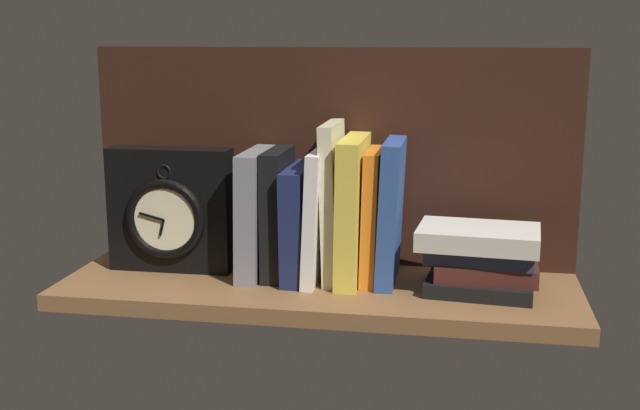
{
  "coord_description": "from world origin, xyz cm",
  "views": [
    {
      "loc": [
        20.86,
        -116.23,
        37.76
      ],
      "look_at": [
        -0.28,
        3.39,
        11.6
      ],
      "focal_mm": 44.89,
      "sensor_mm": 36.0,
      "label": 1
    }
  ],
  "objects_px": {
    "book_black_skeptic": "(278,213)",
    "book_blue_modern": "(391,212)",
    "book_gray_chess": "(256,213)",
    "book_orange_pandolfini": "(373,216)",
    "book_navy_bierce": "(300,222)",
    "book_white_catcher": "(319,214)",
    "book_yellow_seinlanguage": "(353,209)",
    "framed_clock": "(170,211)",
    "book_stack_side": "(481,258)",
    "book_cream_twain": "(333,202)"
  },
  "relations": [
    {
      "from": "book_yellow_seinlanguage",
      "to": "book_orange_pandolfini",
      "type": "xyz_separation_m",
      "value": [
        0.03,
        0.0,
        -0.01
      ]
    },
    {
      "from": "book_black_skeptic",
      "to": "book_yellow_seinlanguage",
      "type": "height_order",
      "value": "book_yellow_seinlanguage"
    },
    {
      "from": "book_gray_chess",
      "to": "framed_clock",
      "type": "xyz_separation_m",
      "value": [
        -0.14,
        -0.0,
        -0.0
      ]
    },
    {
      "from": "book_gray_chess",
      "to": "framed_clock",
      "type": "relative_size",
      "value": 1.0
    },
    {
      "from": "book_gray_chess",
      "to": "book_orange_pandolfini",
      "type": "xyz_separation_m",
      "value": [
        0.18,
        0.0,
        0.0
      ]
    },
    {
      "from": "book_navy_bierce",
      "to": "framed_clock",
      "type": "distance_m",
      "value": 0.21
    },
    {
      "from": "book_blue_modern",
      "to": "book_navy_bierce",
      "type": "bearing_deg",
      "value": 180.0
    },
    {
      "from": "book_black_skeptic",
      "to": "framed_clock",
      "type": "bearing_deg",
      "value": -178.63
    },
    {
      "from": "framed_clock",
      "to": "book_cream_twain",
      "type": "bearing_deg",
      "value": 0.91
    },
    {
      "from": "book_yellow_seinlanguage",
      "to": "book_blue_modern",
      "type": "relative_size",
      "value": 1.01
    },
    {
      "from": "book_black_skeptic",
      "to": "book_cream_twain",
      "type": "relative_size",
      "value": 0.82
    },
    {
      "from": "book_black_skeptic",
      "to": "book_white_catcher",
      "type": "distance_m",
      "value": 0.07
    },
    {
      "from": "book_yellow_seinlanguage",
      "to": "book_stack_side",
      "type": "xyz_separation_m",
      "value": [
        0.2,
        -0.03,
        -0.06
      ]
    },
    {
      "from": "book_yellow_seinlanguage",
      "to": "framed_clock",
      "type": "xyz_separation_m",
      "value": [
        -0.3,
        -0.0,
        -0.01
      ]
    },
    {
      "from": "book_white_catcher",
      "to": "book_stack_side",
      "type": "bearing_deg",
      "value": -6.18
    },
    {
      "from": "book_navy_bierce",
      "to": "framed_clock",
      "type": "height_order",
      "value": "framed_clock"
    },
    {
      "from": "book_orange_pandolfini",
      "to": "book_stack_side",
      "type": "relative_size",
      "value": 1.11
    },
    {
      "from": "book_white_catcher",
      "to": "book_orange_pandolfini",
      "type": "height_order",
      "value": "same"
    },
    {
      "from": "book_blue_modern",
      "to": "framed_clock",
      "type": "bearing_deg",
      "value": -179.32
    },
    {
      "from": "book_white_catcher",
      "to": "framed_clock",
      "type": "bearing_deg",
      "value": -179.0
    },
    {
      "from": "book_black_skeptic",
      "to": "book_blue_modern",
      "type": "height_order",
      "value": "book_blue_modern"
    },
    {
      "from": "book_navy_bierce",
      "to": "book_orange_pandolfini",
      "type": "distance_m",
      "value": 0.12
    },
    {
      "from": "book_gray_chess",
      "to": "book_white_catcher",
      "type": "xyz_separation_m",
      "value": [
        0.1,
        0.0,
        0.0
      ]
    },
    {
      "from": "book_white_catcher",
      "to": "book_stack_side",
      "type": "height_order",
      "value": "book_white_catcher"
    },
    {
      "from": "book_blue_modern",
      "to": "book_stack_side",
      "type": "xyz_separation_m",
      "value": [
        0.14,
        -0.03,
        -0.06
      ]
    },
    {
      "from": "book_navy_bierce",
      "to": "book_white_catcher",
      "type": "xyz_separation_m",
      "value": [
        0.03,
        0.0,
        0.01
      ]
    },
    {
      "from": "book_gray_chess",
      "to": "framed_clock",
      "type": "height_order",
      "value": "same"
    },
    {
      "from": "book_cream_twain",
      "to": "book_orange_pandolfini",
      "type": "bearing_deg",
      "value": 0.0
    },
    {
      "from": "book_white_catcher",
      "to": "book_blue_modern",
      "type": "bearing_deg",
      "value": 0.0
    },
    {
      "from": "book_blue_modern",
      "to": "book_stack_side",
      "type": "distance_m",
      "value": 0.15
    },
    {
      "from": "book_black_skeptic",
      "to": "book_yellow_seinlanguage",
      "type": "bearing_deg",
      "value": 0.0
    },
    {
      "from": "book_navy_bierce",
      "to": "framed_clock",
      "type": "relative_size",
      "value": 0.88
    },
    {
      "from": "book_white_catcher",
      "to": "book_cream_twain",
      "type": "xyz_separation_m",
      "value": [
        0.02,
        0.0,
        0.02
      ]
    },
    {
      "from": "book_navy_bierce",
      "to": "book_stack_side",
      "type": "xyz_separation_m",
      "value": [
        0.28,
        -0.03,
        -0.04
      ]
    },
    {
      "from": "book_gray_chess",
      "to": "book_cream_twain",
      "type": "distance_m",
      "value": 0.13
    },
    {
      "from": "framed_clock",
      "to": "book_yellow_seinlanguage",
      "type": "bearing_deg",
      "value": 0.82
    },
    {
      "from": "book_blue_modern",
      "to": "framed_clock",
      "type": "height_order",
      "value": "book_blue_modern"
    },
    {
      "from": "book_gray_chess",
      "to": "book_blue_modern",
      "type": "height_order",
      "value": "book_blue_modern"
    },
    {
      "from": "book_black_skeptic",
      "to": "book_blue_modern",
      "type": "bearing_deg",
      "value": 0.0
    },
    {
      "from": "book_stack_side",
      "to": "book_black_skeptic",
      "type": "bearing_deg",
      "value": 175.09
    },
    {
      "from": "book_gray_chess",
      "to": "book_blue_modern",
      "type": "xyz_separation_m",
      "value": [
        0.21,
        0.0,
        0.01
      ]
    },
    {
      "from": "book_gray_chess",
      "to": "book_navy_bierce",
      "type": "bearing_deg",
      "value": 0.0
    },
    {
      "from": "book_white_catcher",
      "to": "framed_clock",
      "type": "relative_size",
      "value": 1.02
    },
    {
      "from": "book_orange_pandolfini",
      "to": "book_black_skeptic",
      "type": "bearing_deg",
      "value": 180.0
    },
    {
      "from": "book_navy_bierce",
      "to": "book_yellow_seinlanguage",
      "type": "distance_m",
      "value": 0.09
    },
    {
      "from": "book_blue_modern",
      "to": "framed_clock",
      "type": "xyz_separation_m",
      "value": [
        -0.35,
        -0.0,
        -0.01
      ]
    },
    {
      "from": "book_navy_bierce",
      "to": "book_orange_pandolfini",
      "type": "xyz_separation_m",
      "value": [
        0.11,
        0.0,
        0.01
      ]
    },
    {
      "from": "book_navy_bierce",
      "to": "book_blue_modern",
      "type": "relative_size",
      "value": 0.8
    },
    {
      "from": "book_orange_pandolfini",
      "to": "book_stack_side",
      "type": "height_order",
      "value": "book_orange_pandolfini"
    },
    {
      "from": "book_yellow_seinlanguage",
      "to": "framed_clock",
      "type": "bearing_deg",
      "value": -179.18
    }
  ]
}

